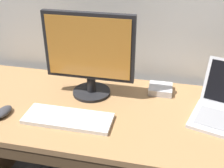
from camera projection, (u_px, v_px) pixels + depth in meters
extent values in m
cube|color=#A87A4C|center=(131.00, 114.00, 1.37)|extent=(1.86, 0.66, 0.03)
cylinder|color=black|center=(92.00, 92.00, 1.50)|extent=(0.20, 0.20, 0.01)
cylinder|color=black|center=(91.00, 84.00, 1.48)|extent=(0.05, 0.05, 0.09)
cube|color=black|center=(89.00, 47.00, 1.36)|extent=(0.45, 0.03, 0.33)
cube|color=#C67F2D|center=(88.00, 48.00, 1.35)|extent=(0.41, 0.00, 0.30)
cube|color=white|center=(68.00, 119.00, 1.29)|extent=(0.40, 0.15, 0.02)
cube|color=silver|center=(68.00, 117.00, 1.29)|extent=(0.38, 0.12, 0.00)
ellipsoid|color=#38383D|center=(3.00, 112.00, 1.33)|extent=(0.07, 0.11, 0.03)
cube|color=silver|center=(160.00, 89.00, 1.51)|extent=(0.12, 0.12, 0.04)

